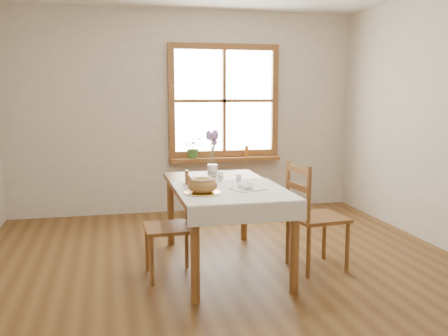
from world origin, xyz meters
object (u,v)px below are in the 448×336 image
(dining_table, at_px, (224,194))
(chair_left, at_px, (170,226))
(chair_right, at_px, (318,216))
(bread_plate, at_px, (203,193))
(flower_vase, at_px, (212,171))

(dining_table, distance_m, chair_left, 0.57)
(dining_table, xyz_separation_m, chair_right, (0.80, -0.24, -0.19))
(chair_left, height_order, bread_plate, chair_left)
(bread_plate, distance_m, flower_vase, 0.90)
(chair_right, bearing_deg, bread_plate, 91.91)
(chair_left, xyz_separation_m, flower_vase, (0.50, 0.61, 0.36))
(dining_table, xyz_separation_m, bread_plate, (-0.27, -0.40, 0.10))
(chair_right, height_order, flower_vase, chair_right)
(chair_left, bearing_deg, flower_vase, 138.95)
(chair_right, bearing_deg, chair_left, 79.40)
(bread_plate, bearing_deg, chair_left, 133.74)
(bread_plate, bearing_deg, flower_vase, 73.24)
(dining_table, xyz_separation_m, chair_left, (-0.51, -0.15, -0.22))
(chair_right, relative_size, flower_vase, 8.91)
(chair_right, distance_m, flower_vase, 1.11)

